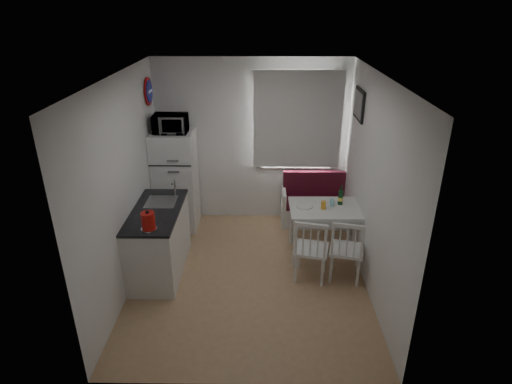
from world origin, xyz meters
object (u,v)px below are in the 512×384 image
at_px(chair_left, 312,245).
at_px(bench, 318,207).
at_px(microwave, 170,124).
at_px(kettle, 148,221).
at_px(kitchen_counter, 159,240).
at_px(wine_bottle, 341,195).
at_px(chair_right, 349,245).
at_px(fridge, 176,180).
at_px(dining_table, 326,213).

bearing_deg(chair_left, bench, 92.58).
distance_m(chair_left, microwave, 2.71).
bearing_deg(kettle, microwave, 90.99).
xyz_separation_m(kitchen_counter, microwave, (0.02, 1.19, 1.25)).
height_order(kitchen_counter, wine_bottle, kitchen_counter).
xyz_separation_m(kitchen_counter, chair_right, (2.45, -0.25, 0.09)).
xyz_separation_m(chair_left, microwave, (-1.98, 1.45, 1.15)).
height_order(kitchen_counter, microwave, microwave).
distance_m(kitchen_counter, fridge, 1.29).
height_order(kettle, wine_bottle, kettle).
bearing_deg(dining_table, chair_left, -111.52).
bearing_deg(dining_table, kitchen_counter, -170.54).
relative_size(kitchen_counter, dining_table, 1.31).
bearing_deg(fridge, dining_table, -20.57).
height_order(dining_table, wine_bottle, wine_bottle).
bearing_deg(chair_right, dining_table, 120.16).
height_order(dining_table, chair_right, chair_right).
height_order(chair_left, kettle, kettle).
bearing_deg(bench, chair_left, -99.65).
bearing_deg(fridge, bench, 2.73).
bearing_deg(dining_table, chair_right, -73.77).
bearing_deg(bench, wine_bottle, -77.95).
relative_size(chair_left, microwave, 1.01).
bearing_deg(chair_left, kitchen_counter, -175.01).
distance_m(dining_table, kettle, 2.42).
xyz_separation_m(chair_left, kettle, (-1.95, -0.28, 0.47)).
distance_m(kitchen_counter, chair_right, 2.46).
height_order(chair_left, chair_right, chair_left).
xyz_separation_m(kitchen_counter, dining_table, (2.25, 0.41, 0.21)).
relative_size(chair_left, fridge, 0.32).
bearing_deg(chair_left, dining_table, 81.56).
distance_m(dining_table, fridge, 2.38).
bearing_deg(fridge, chair_left, -37.16).
bearing_deg(dining_table, microwave, 159.72).
xyz_separation_m(kitchen_counter, kettle, (0.05, -0.54, 0.57)).
xyz_separation_m(chair_right, wine_bottle, (0.00, 0.76, 0.34)).
relative_size(kitchen_counter, bench, 1.11).
xyz_separation_m(bench, chair_left, (-0.27, -1.61, 0.27)).
height_order(kitchen_counter, chair_right, kitchen_counter).
bearing_deg(kitchen_counter, fridge, 89.10).
bearing_deg(wine_bottle, kitchen_counter, -168.27).
height_order(bench, chair_right, chair_right).
xyz_separation_m(fridge, wine_bottle, (2.43, -0.74, 0.11)).
distance_m(chair_left, fridge, 2.49).
bearing_deg(microwave, fridge, 90.00).
xyz_separation_m(chair_right, microwave, (-2.43, 1.45, 1.15)).
relative_size(bench, microwave, 2.41).
distance_m(bench, microwave, 2.67).
relative_size(bench, fridge, 0.76).
distance_m(chair_right, kettle, 2.46).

